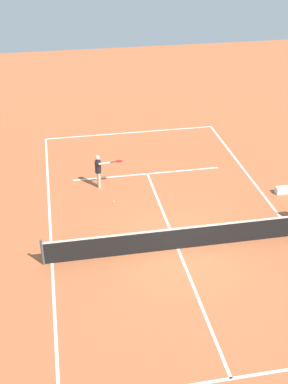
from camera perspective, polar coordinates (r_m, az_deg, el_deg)
The scene contains 6 objects.
ground_plane at distance 19.66m, azimuth 3.83°, elevation -6.36°, with size 60.00×60.00×0.00m, color #B76038.
court_lines at distance 19.66m, azimuth 3.83°, elevation -6.36°, with size 9.67×22.59×0.01m.
tennis_net at distance 19.37m, azimuth 3.88°, elevation -5.19°, with size 10.27×0.10×1.07m.
player_serving at distance 23.29m, azimuth -5.04°, elevation 2.65°, with size 1.28×0.46×1.62m.
tennis_ball at distance 22.46m, azimuth -3.44°, elevation -1.11°, with size 0.07×0.07×0.07m, color #CCE033.
equipment_bag at distance 23.95m, azimuth 15.42°, elevation 0.22°, with size 0.76×0.32×0.30m, color white.
Camera 1 is at (4.19, 15.22, 11.72)m, focal length 47.54 mm.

